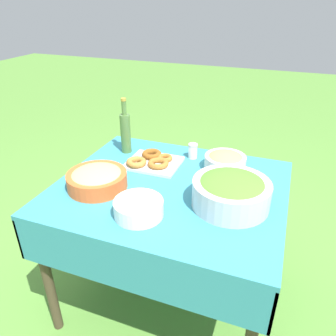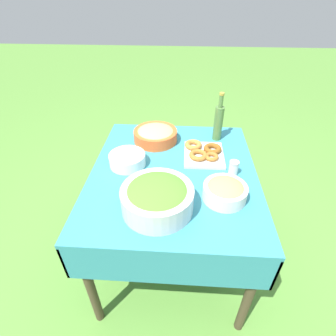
{
  "view_description": "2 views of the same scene",
  "coord_description": "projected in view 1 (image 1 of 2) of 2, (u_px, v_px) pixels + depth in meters",
  "views": [
    {
      "loc": [
        0.48,
        -1.31,
        1.62
      ],
      "look_at": [
        -0.04,
        0.06,
        0.83
      ],
      "focal_mm": 35.0,
      "sensor_mm": 36.0,
      "label": 1
    },
    {
      "loc": [
        1.21,
        0.04,
        1.69
      ],
      "look_at": [
        0.07,
        -0.03,
        0.84
      ],
      "focal_mm": 28.0,
      "sensor_mm": 36.0,
      "label": 2
    }
  ],
  "objects": [
    {
      "name": "donut_platter",
      "position": [
        152.0,
        161.0,
        1.82
      ],
      "size": [
        0.29,
        0.27,
        0.05
      ],
      "color": "silver",
      "rests_on": "picnic_table"
    },
    {
      "name": "ground_plane",
      "position": [
        170.0,
        294.0,
        1.99
      ],
      "size": [
        14.0,
        14.0,
        0.0
      ],
      "primitive_type": "plane",
      "color": "#568C38"
    },
    {
      "name": "olive_oil_bottle",
      "position": [
        126.0,
        132.0,
        1.92
      ],
      "size": [
        0.06,
        0.06,
        0.33
      ],
      "color": "#4C7238",
      "rests_on": "picnic_table"
    },
    {
      "name": "plate_stack",
      "position": [
        139.0,
        208.0,
        1.4
      ],
      "size": [
        0.21,
        0.21,
        0.07
      ],
      "color": "white",
      "rests_on": "picnic_table"
    },
    {
      "name": "fruit_bowl",
      "position": [
        225.0,
        161.0,
        1.76
      ],
      "size": [
        0.22,
        0.22,
        0.1
      ],
      "color": "silver",
      "rests_on": "picnic_table"
    },
    {
      "name": "salt_shaker",
      "position": [
        193.0,
        151.0,
        1.88
      ],
      "size": [
        0.05,
        0.05,
        0.09
      ],
      "color": "white",
      "rests_on": "picnic_table"
    },
    {
      "name": "picnic_table",
      "position": [
        170.0,
        203.0,
        1.68
      ],
      "size": [
        1.12,
        0.96,
        0.77
      ],
      "color": "teal",
      "rests_on": "ground_plane"
    },
    {
      "name": "salad_bowl",
      "position": [
        231.0,
        191.0,
        1.44
      ],
      "size": [
        0.35,
        0.35,
        0.14
      ],
      "color": "silver",
      "rests_on": "picnic_table"
    },
    {
      "name": "pasta_bowl",
      "position": [
        97.0,
        178.0,
        1.59
      ],
      "size": [
        0.29,
        0.29,
        0.1
      ],
      "color": "#E05B28",
      "rests_on": "picnic_table"
    }
  ]
}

